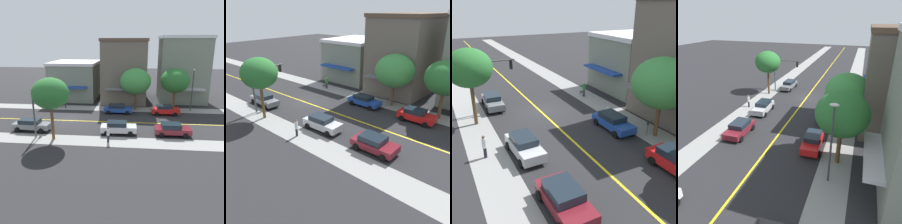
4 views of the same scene
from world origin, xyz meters
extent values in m
plane|color=#262628|center=(0.00, 0.00, 0.00)|extent=(140.00, 140.00, 0.00)
cube|color=gray|center=(-6.81, 0.00, 0.00)|extent=(2.83, 126.00, 0.01)
cube|color=gray|center=(6.81, 0.00, 0.00)|extent=(2.83, 126.00, 0.01)
cube|color=yellow|center=(0.00, 0.00, 0.00)|extent=(0.20, 126.00, 0.00)
cube|color=gray|center=(-14.44, -2.37, 3.32)|extent=(9.50, 8.53, 6.63)
cube|color=silver|center=(-14.44, -2.37, 6.88)|extent=(9.80, 8.83, 0.50)
cube|color=#1E429E|center=(-9.04, -2.37, 3.05)|extent=(1.31, 6.48, 0.24)
cube|color=slate|center=(-7.88, 7.34, 3.11)|extent=(1.23, 6.00, 0.24)
cylinder|color=brown|center=(6.62, 0.11, 1.92)|extent=(0.34, 0.34, 3.84)
ellipsoid|color=#286B2D|center=(6.62, 0.11, 5.37)|extent=(4.08, 4.08, 3.47)
cylinder|color=brown|center=(-6.85, 9.42, 1.42)|extent=(0.34, 0.34, 2.84)
ellipsoid|color=#3D8E42|center=(-6.85, 9.42, 4.69)|extent=(4.93, 4.93, 4.19)
cylinder|color=silver|center=(-5.90, 3.64, 0.29)|extent=(0.24, 0.24, 0.58)
sphere|color=#B2B2B7|center=(-5.90, 3.64, 0.65)|extent=(0.22, 0.22, 0.22)
cylinder|color=#B2B2B7|center=(-6.07, 3.64, 0.32)|extent=(0.10, 0.10, 0.10)
cylinder|color=#B2B2B7|center=(-5.73, 3.64, 0.32)|extent=(0.10, 0.10, 0.10)
cylinder|color=#4C4C51|center=(-6.15, 9.15, 0.50)|extent=(0.07, 0.07, 1.01)
cube|color=#2D2D33|center=(-6.15, 9.15, 1.14)|extent=(0.12, 0.18, 0.26)
cylinder|color=#474C47|center=(6.35, -2.10, 2.87)|extent=(0.20, 0.20, 5.75)
cylinder|color=#474C47|center=(4.12, -2.10, 5.33)|extent=(4.46, 0.14, 0.14)
cube|color=black|center=(2.29, -2.10, 4.83)|extent=(0.26, 0.32, 0.90)
sphere|color=red|center=(2.29, -2.10, 5.13)|extent=(0.20, 0.20, 0.20)
sphere|color=yellow|center=(2.29, -2.10, 4.83)|extent=(0.20, 0.20, 0.20)
sphere|color=green|center=(2.29, -2.10, 4.53)|extent=(0.20, 0.20, 0.20)
cube|color=#19232D|center=(-4.23, 13.87, 1.27)|extent=(1.58, 2.29, 0.49)
cylinder|color=black|center=(-5.06, 12.68, 0.32)|extent=(0.24, 0.65, 0.64)
cylinder|color=black|center=(-3.34, 12.73, 0.32)|extent=(0.24, 0.65, 0.64)
cube|color=#B7BABF|center=(4.27, 7.50, 0.67)|extent=(1.92, 4.36, 0.70)
cube|color=#19232D|center=(4.28, 7.29, 1.27)|extent=(1.63, 2.38, 0.50)
cylinder|color=black|center=(3.34, 8.88, 0.32)|extent=(0.25, 0.65, 0.64)
cylinder|color=black|center=(5.07, 8.96, 0.32)|extent=(0.25, 0.65, 0.64)
cylinder|color=black|center=(3.47, 6.05, 0.32)|extent=(0.25, 0.65, 0.64)
cylinder|color=black|center=(5.20, 6.13, 0.32)|extent=(0.25, 0.65, 0.64)
cube|color=slate|center=(4.24, -3.48, 0.64)|extent=(1.86, 4.73, 0.65)
cube|color=#19232D|center=(4.23, -3.72, 1.21)|extent=(1.58, 2.57, 0.49)
cylinder|color=black|center=(3.44, -1.92, 0.32)|extent=(0.24, 0.65, 0.64)
cylinder|color=black|center=(5.14, -1.97, 0.32)|extent=(0.24, 0.65, 0.64)
cylinder|color=black|center=(3.34, -5.00, 0.32)|extent=(0.24, 0.65, 0.64)
cylinder|color=black|center=(5.04, -5.05, 0.32)|extent=(0.24, 0.65, 0.64)
cube|color=#1E429E|center=(-4.31, 6.79, 0.62)|extent=(1.78, 4.41, 0.61)
cube|color=#19232D|center=(-4.30, 6.57, 1.17)|extent=(1.55, 2.39, 0.48)
cylinder|color=black|center=(-5.19, 8.23, 0.32)|extent=(0.23, 0.64, 0.64)
cylinder|color=black|center=(-3.46, 8.25, 0.32)|extent=(0.23, 0.64, 0.64)
cylinder|color=black|center=(-5.15, 5.33, 0.32)|extent=(0.23, 0.64, 0.64)
cylinder|color=black|center=(-3.43, 5.35, 0.32)|extent=(0.23, 0.64, 0.64)
cube|color=maroon|center=(4.16, 13.98, 0.63)|extent=(1.97, 4.24, 0.63)
cube|color=#19232D|center=(4.16, 13.77, 1.21)|extent=(1.70, 2.30, 0.53)
cylinder|color=black|center=(3.19, 15.35, 0.32)|extent=(0.23, 0.64, 0.64)
cylinder|color=black|center=(3.24, 12.58, 0.32)|extent=(0.23, 0.64, 0.64)
cylinder|color=black|center=(5.13, 12.61, 0.32)|extent=(0.23, 0.64, 0.64)
cylinder|color=black|center=(7.01, 6.53, 0.42)|extent=(0.24, 0.24, 0.83)
cylinder|color=silver|center=(7.01, 6.53, 1.21)|extent=(0.32, 0.32, 0.76)
sphere|color=brown|center=(7.01, 6.53, 1.71)|extent=(0.23, 0.23, 0.23)
cylinder|color=#33384C|center=(-6.57, -2.34, 0.41)|extent=(0.28, 0.28, 0.82)
cylinder|color=#288C38|center=(-6.57, -2.34, 1.19)|extent=(0.38, 0.38, 0.75)
sphere|color=beige|center=(-6.57, -2.34, 1.68)|extent=(0.23, 0.23, 0.23)
ellipsoid|color=#4C3828|center=(-6.72, -3.09, 0.35)|extent=(0.58, 0.55, 0.25)
sphere|color=#4C3828|center=(-6.95, -2.89, 0.42)|extent=(0.20, 0.20, 0.20)
cylinder|color=#4C3828|center=(-6.87, -2.97, 0.11)|extent=(0.09, 0.09, 0.22)
cylinder|color=#4C3828|center=(-6.57, -3.22, 0.11)|extent=(0.09, 0.09, 0.22)
camera|label=1|loc=(31.28, 9.38, 10.82)|focal=37.98mm
camera|label=2|loc=(20.48, 24.01, 11.92)|focal=38.86mm
camera|label=3|loc=(9.32, 24.29, 10.62)|focal=42.57mm
camera|label=4|loc=(-8.01, 32.56, 12.35)|focal=34.97mm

